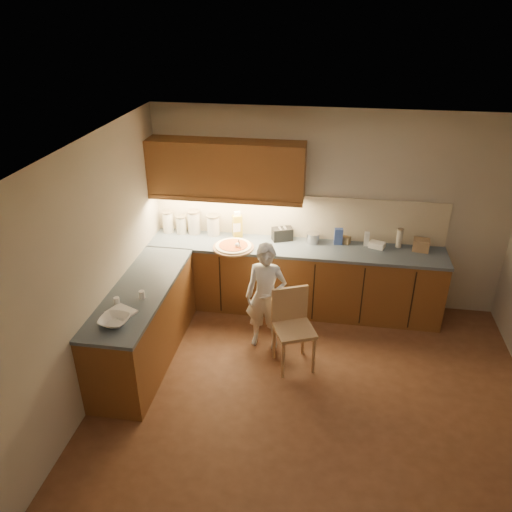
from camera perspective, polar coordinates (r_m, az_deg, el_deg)
name	(u,v)px	position (r m, az deg, el deg)	size (l,w,h in m)	color
room	(323,256)	(4.49, 7.69, -0.05)	(4.54, 4.50, 2.62)	brown
l_counter	(247,292)	(6.25, -1.05, -4.11)	(3.77, 2.62, 0.92)	brown
backsplash	(298,216)	(6.50, 4.82, 4.52)	(3.75, 0.02, 0.58)	beige
upper_cabinets	(226,169)	(6.25, -3.45, 9.87)	(1.95, 0.36, 0.73)	brown
pizza_on_board	(234,247)	(6.28, -2.59, 1.08)	(0.52, 0.52, 0.21)	#A77D53
child	(266,297)	(5.77, 1.14, -4.69)	(0.48, 0.32, 1.32)	white
wooden_chair	(292,323)	(5.58, 4.18, -7.59)	(0.54, 0.54, 0.92)	tan
mixing_bowl	(114,321)	(5.04, -15.88, -7.14)	(0.29, 0.29, 0.07)	white
canister_a	(168,222)	(6.78, -10.03, 3.89)	(0.15, 0.15, 0.29)	white
canister_b	(181,224)	(6.72, -8.54, 3.59)	(0.14, 0.14, 0.25)	silver
canister_c	(194,222)	(6.68, -7.11, 3.88)	(0.17, 0.17, 0.32)	beige
canister_d	(213,225)	(6.62, -4.90, 3.55)	(0.17, 0.17, 0.28)	silver
oil_jug	(237,225)	(6.53, -2.14, 3.52)	(0.14, 0.13, 0.36)	gold
toaster	(282,234)	(6.48, 3.02, 2.53)	(0.29, 0.23, 0.17)	black
steel_pot	(313,238)	(6.45, 6.52, 2.09)	(0.18, 0.18, 0.13)	#B9B9BE
blue_box	(338,236)	(6.44, 9.40, 2.22)	(0.11, 0.07, 0.21)	#3751A5
card_box_a	(345,240)	(6.50, 10.12, 1.83)	(0.13, 0.09, 0.09)	#9F8155
white_bottle	(367,239)	(6.48, 12.54, 1.91)	(0.06, 0.06, 0.18)	white
flat_pack	(377,245)	(6.47, 13.66, 1.25)	(0.18, 0.13, 0.07)	white
tall_jar	(399,238)	(6.52, 16.07, 2.00)	(0.08, 0.08, 0.25)	silver
card_box_b	(421,245)	(6.53, 18.35, 1.20)	(0.20, 0.15, 0.15)	#A48058
dough_cloth	(121,312)	(5.20, -15.14, -6.20)	(0.27, 0.21, 0.02)	white
spice_jar_a	(117,301)	(5.34, -15.63, -4.97)	(0.06, 0.06, 0.08)	white
spice_jar_b	(142,295)	(5.38, -12.92, -4.32)	(0.06, 0.06, 0.08)	white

